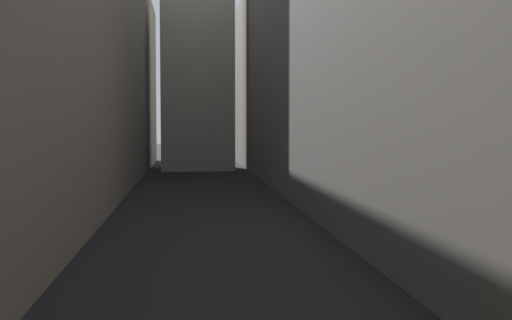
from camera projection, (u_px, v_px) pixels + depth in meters
name	position (u px, v px, depth m)	size (l,w,h in m)	color
ground_plane	(208.00, 216.00, 35.84)	(264.00, 264.00, 0.00)	black
building_block_left	(8.00, 33.00, 36.09)	(11.23, 108.00, 20.43)	gray
building_block_right	(430.00, 37.00, 38.65)	(15.78, 108.00, 20.65)	slate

